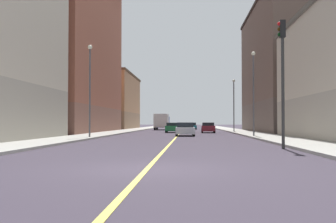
{
  "coord_description": "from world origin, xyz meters",
  "views": [
    {
      "loc": [
        1.26,
        -11.46,
        1.38
      ],
      "look_at": [
        -1.18,
        31.84,
        2.56
      ],
      "focal_mm": 41.8,
      "sensor_mm": 36.0,
      "label": 1
    }
  ],
  "objects_px": {
    "building_left_mid": "(288,68)",
    "box_truck": "(162,121)",
    "street_lamp_left_far": "(234,100)",
    "car_teal": "(192,126)",
    "car_green": "(173,128)",
    "car_maroon": "(208,128)",
    "car_silver": "(185,129)",
    "building_right_distant": "(110,102)",
    "traffic_light_left_near": "(282,66)",
    "street_lamp_right_near": "(90,82)",
    "street_lamp_left_near": "(253,85)",
    "building_right_midblock": "(69,45)"
  },
  "relations": [
    {
      "from": "car_green",
      "to": "car_teal",
      "type": "height_order",
      "value": "car_green"
    },
    {
      "from": "traffic_light_left_near",
      "to": "building_right_midblock",
      "type": "bearing_deg",
      "value": 124.63
    },
    {
      "from": "car_green",
      "to": "box_truck",
      "type": "xyz_separation_m",
      "value": [
        -2.74,
        18.05,
        0.88
      ]
    },
    {
      "from": "street_lamp_right_near",
      "to": "car_green",
      "type": "height_order",
      "value": "street_lamp_right_near"
    },
    {
      "from": "car_silver",
      "to": "car_green",
      "type": "bearing_deg",
      "value": 98.11
    },
    {
      "from": "building_right_distant",
      "to": "car_silver",
      "type": "relative_size",
      "value": 4.7
    },
    {
      "from": "street_lamp_right_near",
      "to": "car_maroon",
      "type": "bearing_deg",
      "value": 60.63
    },
    {
      "from": "box_truck",
      "to": "car_silver",
      "type": "bearing_deg",
      "value": -81.58
    },
    {
      "from": "building_left_mid",
      "to": "street_lamp_left_near",
      "type": "distance_m",
      "value": 19.65
    },
    {
      "from": "car_silver",
      "to": "car_maroon",
      "type": "relative_size",
      "value": 0.99
    },
    {
      "from": "street_lamp_left_far",
      "to": "traffic_light_left_near",
      "type": "bearing_deg",
      "value": -91.84
    },
    {
      "from": "traffic_light_left_near",
      "to": "street_lamp_right_near",
      "type": "height_order",
      "value": "street_lamp_right_near"
    },
    {
      "from": "building_right_distant",
      "to": "traffic_light_left_near",
      "type": "bearing_deg",
      "value": -69.85
    },
    {
      "from": "building_left_mid",
      "to": "street_lamp_left_far",
      "type": "bearing_deg",
      "value": -167.55
    },
    {
      "from": "street_lamp_left_near",
      "to": "car_maroon",
      "type": "bearing_deg",
      "value": 102.96
    },
    {
      "from": "car_green",
      "to": "car_maroon",
      "type": "bearing_deg",
      "value": -7.9
    },
    {
      "from": "street_lamp_right_near",
      "to": "box_truck",
      "type": "relative_size",
      "value": 1.04
    },
    {
      "from": "traffic_light_left_near",
      "to": "car_maroon",
      "type": "distance_m",
      "value": 30.83
    },
    {
      "from": "building_left_mid",
      "to": "street_lamp_right_near",
      "type": "distance_m",
      "value": 30.93
    },
    {
      "from": "building_right_distant",
      "to": "car_green",
      "type": "relative_size",
      "value": 4.82
    },
    {
      "from": "building_right_distant",
      "to": "traffic_light_left_near",
      "type": "distance_m",
      "value": 59.96
    },
    {
      "from": "building_right_distant",
      "to": "street_lamp_left_near",
      "type": "xyz_separation_m",
      "value": [
        21.67,
        -40.74,
        -0.64
      ]
    },
    {
      "from": "street_lamp_left_far",
      "to": "box_truck",
      "type": "xyz_separation_m",
      "value": [
        -10.82,
        17.62,
        -2.82
      ]
    },
    {
      "from": "street_lamp_right_near",
      "to": "box_truck",
      "type": "height_order",
      "value": "street_lamp_right_near"
    },
    {
      "from": "traffic_light_left_near",
      "to": "car_green",
      "type": "xyz_separation_m",
      "value": [
        -7.06,
        31.17,
        -3.62
      ]
    },
    {
      "from": "car_maroon",
      "to": "car_silver",
      "type": "bearing_deg",
      "value": -103.47
    },
    {
      "from": "street_lamp_left_near",
      "to": "car_silver",
      "type": "relative_size",
      "value": 1.71
    },
    {
      "from": "street_lamp_left_far",
      "to": "car_green",
      "type": "height_order",
      "value": "street_lamp_left_far"
    },
    {
      "from": "street_lamp_left_far",
      "to": "box_truck",
      "type": "height_order",
      "value": "street_lamp_left_far"
    },
    {
      "from": "car_silver",
      "to": "building_left_mid",
      "type": "bearing_deg",
      "value": 46.58
    },
    {
      "from": "street_lamp_left_far",
      "to": "car_green",
      "type": "bearing_deg",
      "value": -176.97
    },
    {
      "from": "car_silver",
      "to": "car_teal",
      "type": "distance_m",
      "value": 34.92
    },
    {
      "from": "street_lamp_right_near",
      "to": "box_truck",
      "type": "distance_m",
      "value": 37.96
    },
    {
      "from": "building_right_midblock",
      "to": "street_lamp_right_near",
      "type": "height_order",
      "value": "building_right_midblock"
    },
    {
      "from": "building_right_midblock",
      "to": "car_green",
      "type": "distance_m",
      "value": 17.46
    },
    {
      "from": "street_lamp_left_near",
      "to": "car_maroon",
      "type": "xyz_separation_m",
      "value": [
        -3.45,
        14.99,
        -4.12
      ]
    },
    {
      "from": "building_left_mid",
      "to": "building_right_distant",
      "type": "bearing_deg",
      "value": 141.75
    },
    {
      "from": "street_lamp_left_far",
      "to": "car_teal",
      "type": "relative_size",
      "value": 1.72
    },
    {
      "from": "car_silver",
      "to": "car_teal",
      "type": "xyz_separation_m",
      "value": [
        0.79,
        34.92,
        -0.05
      ]
    },
    {
      "from": "building_left_mid",
      "to": "car_silver",
      "type": "bearing_deg",
      "value": -133.42
    },
    {
      "from": "building_right_midblock",
      "to": "street_lamp_left_far",
      "type": "xyz_separation_m",
      "value": [
        21.67,
        1.69,
        -7.2
      ]
    },
    {
      "from": "building_left_mid",
      "to": "traffic_light_left_near",
      "type": "height_order",
      "value": "building_left_mid"
    },
    {
      "from": "car_maroon",
      "to": "traffic_light_left_near",
      "type": "bearing_deg",
      "value": -85.44
    },
    {
      "from": "building_right_distant",
      "to": "street_lamp_right_near",
      "type": "distance_m",
      "value": 45.37
    },
    {
      "from": "box_truck",
      "to": "street_lamp_left_far",
      "type": "bearing_deg",
      "value": -58.45
    },
    {
      "from": "building_left_mid",
      "to": "street_lamp_left_near",
      "type": "bearing_deg",
      "value": -113.04
    },
    {
      "from": "building_left_mid",
      "to": "box_truck",
      "type": "relative_size",
      "value": 3.39
    },
    {
      "from": "car_green",
      "to": "car_silver",
      "type": "xyz_separation_m",
      "value": [
        1.78,
        -12.52,
        0.01
      ]
    },
    {
      "from": "street_lamp_right_near",
      "to": "car_maroon",
      "type": "relative_size",
      "value": 1.69
    },
    {
      "from": "car_maroon",
      "to": "street_lamp_right_near",
      "type": "bearing_deg",
      "value": -119.37
    }
  ]
}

